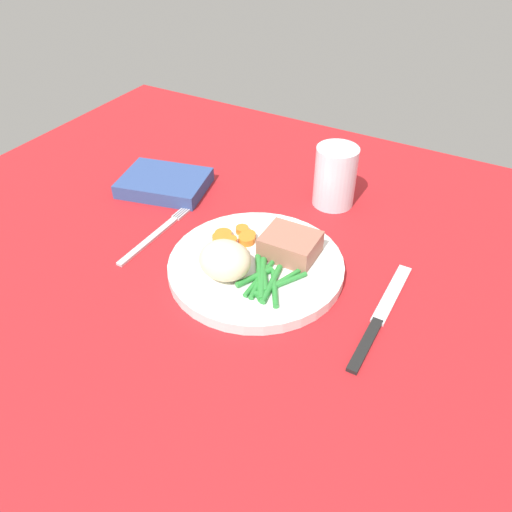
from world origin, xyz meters
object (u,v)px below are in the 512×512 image
at_px(meat_portion, 290,245).
at_px(water_glass, 335,181).
at_px(dinner_plate, 256,266).
at_px(knife, 380,317).
at_px(fork, 156,234).
at_px(napkin, 164,183).

bearing_deg(meat_portion, water_glass, 92.64).
bearing_deg(dinner_plate, knife, -0.92).
bearing_deg(fork, napkin, 119.00).
height_order(dinner_plate, water_glass, water_glass).
distance_m(dinner_plate, meat_portion, 0.05).
bearing_deg(knife, dinner_plate, 175.67).
bearing_deg(meat_portion, knife, -15.60).
height_order(meat_portion, fork, meat_portion).
bearing_deg(napkin, dinner_plate, -24.70).
bearing_deg(napkin, water_glass, 20.80).
bearing_deg(knife, water_glass, 122.21).
xyz_separation_m(dinner_plate, meat_portion, (0.03, 0.04, 0.02)).
distance_m(meat_portion, knife, 0.15).
xyz_separation_m(knife, water_glass, (-0.15, 0.21, 0.04)).
relative_size(fork, knife, 0.81).
height_order(meat_portion, napkin, meat_portion).
relative_size(meat_portion, water_glass, 0.75).
xyz_separation_m(meat_portion, napkin, (-0.27, 0.07, -0.02)).
relative_size(dinner_plate, meat_portion, 3.24).
relative_size(meat_portion, knife, 0.36).
xyz_separation_m(dinner_plate, water_glass, (0.02, 0.21, 0.03)).
height_order(meat_portion, water_glass, water_glass).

